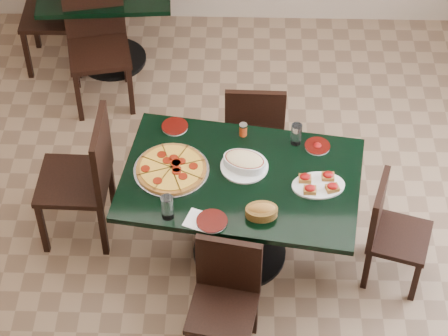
{
  "coord_description": "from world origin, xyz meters",
  "views": [
    {
      "loc": [
        0.18,
        -3.67,
        4.67
      ],
      "look_at": [
        0.08,
        0.0,
        0.89
      ],
      "focal_mm": 70.0,
      "sensor_mm": 36.0,
      "label": 1
    }
  ],
  "objects_px": {
    "main_table": "(241,197)",
    "bread_basket": "(262,211)",
    "chair_near": "(225,294)",
    "bruschetta_platter": "(319,184)",
    "back_chair_near": "(97,37)",
    "chair_right": "(390,228)",
    "lasagna_casserole": "(244,162)",
    "pepperoni_pizza": "(171,169)",
    "chair_far": "(255,124)",
    "chair_left": "(86,173)",
    "back_table": "(107,9)",
    "back_chair_left": "(61,7)"
  },
  "relations": [
    {
      "from": "chair_near",
      "to": "lasagna_casserole",
      "type": "height_order",
      "value": "lasagna_casserole"
    },
    {
      "from": "chair_far",
      "to": "chair_left",
      "type": "xyz_separation_m",
      "value": [
        -1.1,
        -0.58,
        0.07
      ]
    },
    {
      "from": "chair_near",
      "to": "lasagna_casserole",
      "type": "bearing_deg",
      "value": 92.87
    },
    {
      "from": "chair_near",
      "to": "bread_basket",
      "type": "relative_size",
      "value": 4.13
    },
    {
      "from": "chair_far",
      "to": "bruschetta_platter",
      "type": "height_order",
      "value": "chair_far"
    },
    {
      "from": "back_chair_near",
      "to": "pepperoni_pizza",
      "type": "bearing_deg",
      "value": -78.65
    },
    {
      "from": "back_chair_near",
      "to": "chair_right",
      "type": "bearing_deg",
      "value": -52.55
    },
    {
      "from": "chair_near",
      "to": "back_table",
      "type": "bearing_deg",
      "value": 120.69
    },
    {
      "from": "chair_left",
      "to": "pepperoni_pizza",
      "type": "xyz_separation_m",
      "value": [
        0.57,
        -0.14,
        0.2
      ]
    },
    {
      "from": "main_table",
      "to": "chair_far",
      "type": "bearing_deg",
      "value": 91.73
    },
    {
      "from": "lasagna_casserole",
      "to": "bruschetta_platter",
      "type": "distance_m",
      "value": 0.48
    },
    {
      "from": "back_chair_left",
      "to": "chair_far",
      "type": "bearing_deg",
      "value": 49.85
    },
    {
      "from": "chair_near",
      "to": "chair_right",
      "type": "height_order",
      "value": "chair_near"
    },
    {
      "from": "lasagna_casserole",
      "to": "chair_near",
      "type": "bearing_deg",
      "value": -78.87
    },
    {
      "from": "chair_near",
      "to": "bruschetta_platter",
      "type": "bearing_deg",
      "value": 58.27
    },
    {
      "from": "chair_left",
      "to": "pepperoni_pizza",
      "type": "bearing_deg",
      "value": 77.52
    },
    {
      "from": "back_table",
      "to": "bread_basket",
      "type": "height_order",
      "value": "bread_basket"
    },
    {
      "from": "back_chair_near",
      "to": "bruschetta_platter",
      "type": "distance_m",
      "value": 2.35
    },
    {
      "from": "main_table",
      "to": "chair_far",
      "type": "distance_m",
      "value": 0.77
    },
    {
      "from": "chair_right",
      "to": "bruschetta_platter",
      "type": "height_order",
      "value": "bruschetta_platter"
    },
    {
      "from": "back_chair_near",
      "to": "lasagna_casserole",
      "type": "height_order",
      "value": "back_chair_near"
    },
    {
      "from": "chair_near",
      "to": "chair_left",
      "type": "distance_m",
      "value": 1.28
    },
    {
      "from": "chair_far",
      "to": "chair_near",
      "type": "height_order",
      "value": "chair_far"
    },
    {
      "from": "bruschetta_platter",
      "to": "chair_far",
      "type": "bearing_deg",
      "value": 108.57
    },
    {
      "from": "chair_right",
      "to": "bread_basket",
      "type": "xyz_separation_m",
      "value": [
        -0.82,
        -0.18,
        0.35
      ]
    },
    {
      "from": "lasagna_casserole",
      "to": "bruschetta_platter",
      "type": "bearing_deg",
      "value": -0.03
    },
    {
      "from": "back_table",
      "to": "bread_basket",
      "type": "relative_size",
      "value": 5.39
    },
    {
      "from": "main_table",
      "to": "chair_near",
      "type": "xyz_separation_m",
      "value": [
        -0.08,
        -0.68,
        -0.1
      ]
    },
    {
      "from": "chair_far",
      "to": "pepperoni_pizza",
      "type": "relative_size",
      "value": 1.85
    },
    {
      "from": "main_table",
      "to": "bread_basket",
      "type": "relative_size",
      "value": 7.87
    },
    {
      "from": "chair_left",
      "to": "back_chair_near",
      "type": "distance_m",
      "value": 1.46
    },
    {
      "from": "main_table",
      "to": "bruschetta_platter",
      "type": "relative_size",
      "value": 4.52
    },
    {
      "from": "chair_near",
      "to": "back_chair_near",
      "type": "distance_m",
      "value": 2.55
    },
    {
      "from": "chair_right",
      "to": "lasagna_casserole",
      "type": "distance_m",
      "value": 1.02
    },
    {
      "from": "back_chair_left",
      "to": "bread_basket",
      "type": "bearing_deg",
      "value": 33.24
    },
    {
      "from": "chair_far",
      "to": "chair_right",
      "type": "xyz_separation_m",
      "value": [
        0.86,
        -0.89,
        -0.05
      ]
    },
    {
      "from": "chair_near",
      "to": "bread_basket",
      "type": "xyz_separation_m",
      "value": [
        0.2,
        0.37,
        0.33
      ]
    },
    {
      "from": "back_table",
      "to": "back_chair_near",
      "type": "xyz_separation_m",
      "value": [
        -0.03,
        -0.41,
        0.04
      ]
    },
    {
      "from": "back_chair_near",
      "to": "bruschetta_platter",
      "type": "height_order",
      "value": "back_chair_near"
    },
    {
      "from": "back_table",
      "to": "back_chair_left",
      "type": "bearing_deg",
      "value": 179.49
    },
    {
      "from": "lasagna_casserole",
      "to": "bruschetta_platter",
      "type": "relative_size",
      "value": 0.89
    },
    {
      "from": "chair_near",
      "to": "bread_basket",
      "type": "distance_m",
      "value": 0.54
    },
    {
      "from": "main_table",
      "to": "back_chair_left",
      "type": "height_order",
      "value": "back_chair_left"
    },
    {
      "from": "bruschetta_platter",
      "to": "pepperoni_pizza",
      "type": "bearing_deg",
      "value": 166.77
    },
    {
      "from": "lasagna_casserole",
      "to": "bread_basket",
      "type": "distance_m",
      "value": 0.41
    },
    {
      "from": "main_table",
      "to": "chair_left",
      "type": "distance_m",
      "value": 1.03
    },
    {
      "from": "pepperoni_pizza",
      "to": "bread_basket",
      "type": "distance_m",
      "value": 0.66
    },
    {
      "from": "back_table",
      "to": "pepperoni_pizza",
      "type": "distance_m",
      "value": 2.13
    },
    {
      "from": "chair_far",
      "to": "bread_basket",
      "type": "xyz_separation_m",
      "value": [
        0.03,
        -1.07,
        0.3
      ]
    },
    {
      "from": "chair_far",
      "to": "lasagna_casserole",
      "type": "xyz_separation_m",
      "value": [
        -0.07,
        -0.67,
        0.31
      ]
    }
  ]
}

